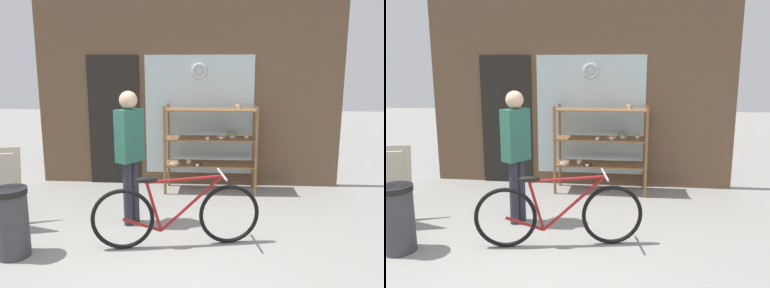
% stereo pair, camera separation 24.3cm
% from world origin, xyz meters
% --- Properties ---
extents(ground_plane, '(30.00, 30.00, 0.00)m').
position_xyz_m(ground_plane, '(0.00, 0.00, 0.00)').
color(ground_plane, gray).
extents(storefront_facade, '(4.88, 0.13, 3.73)m').
position_xyz_m(storefront_facade, '(-0.03, 2.95, 1.81)').
color(storefront_facade, brown).
rests_on(storefront_facade, ground_plane).
extents(display_case, '(1.40, 0.48, 1.35)m').
position_xyz_m(display_case, '(0.40, 2.57, 0.81)').
color(display_case, brown).
rests_on(display_case, ground_plane).
extents(bicycle, '(1.77, 0.52, 0.79)m').
position_xyz_m(bicycle, '(0.08, 0.65, 0.36)').
color(bicycle, black).
rests_on(bicycle, ground_plane).
extents(pedestrian, '(0.32, 0.37, 1.62)m').
position_xyz_m(pedestrian, '(-0.54, 1.21, 0.95)').
color(pedestrian, '#282833').
rests_on(pedestrian, ground_plane).
extents(trash_bin, '(0.35, 0.35, 0.71)m').
position_xyz_m(trash_bin, '(-1.55, 0.31, 0.38)').
color(trash_bin, '#38383D').
rests_on(trash_bin, ground_plane).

